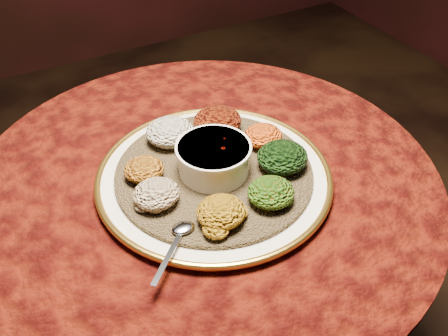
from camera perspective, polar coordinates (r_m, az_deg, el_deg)
name	(u,v)px	position (r m, az deg, el deg)	size (l,w,h in m)	color
table	(206,234)	(1.14, -2.04, -7.50)	(0.96, 0.96, 0.73)	black
platter	(214,177)	(0.99, -1.15, -1.00)	(0.49, 0.49, 0.02)	white
injera	(214,173)	(0.99, -1.16, -0.53)	(0.39, 0.39, 0.01)	brown
stew_bowl	(214,157)	(0.96, -1.19, 1.28)	(0.15, 0.15, 0.06)	white
spoon	(181,232)	(0.86, -4.96, -7.33)	(0.12, 0.11, 0.01)	silver
portion_ayib	(170,132)	(1.05, -6.23, 4.15)	(0.10, 0.10, 0.05)	silver
portion_kitfo	(217,121)	(1.07, -0.76, 5.41)	(0.10, 0.10, 0.05)	black
portion_tikil	(263,136)	(1.04, 4.50, 3.69)	(0.08, 0.08, 0.04)	#BB720F
portion_gomen	(282,157)	(0.98, 6.68, 1.26)	(0.10, 0.10, 0.05)	black
portion_mixveg	(271,192)	(0.91, 5.38, -2.80)	(0.09, 0.08, 0.04)	maroon
portion_kik	(221,212)	(0.87, -0.35, -5.03)	(0.09, 0.08, 0.04)	#9D680D
portion_timatim	(156,194)	(0.91, -7.73, -2.93)	(0.09, 0.08, 0.04)	#780707
portion_shiro	(144,169)	(0.97, -9.13, -0.14)	(0.08, 0.07, 0.04)	#A36413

